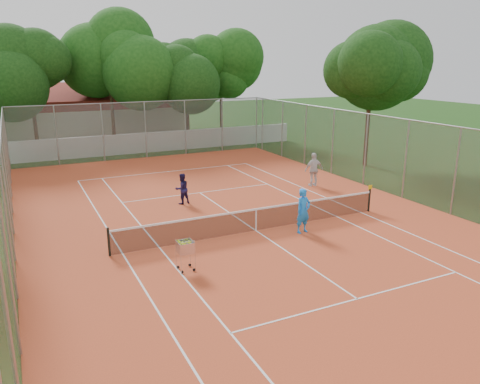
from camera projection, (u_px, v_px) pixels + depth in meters
name	position (u px, v px, depth m)	size (l,w,h in m)	color
ground	(256.00, 231.00, 19.30)	(120.00, 120.00, 0.00)	#15350E
court_pad	(256.00, 231.00, 19.30)	(18.00, 34.00, 0.02)	#C24A25
court_lines	(256.00, 231.00, 19.29)	(10.98, 23.78, 0.01)	white
tennis_net	(256.00, 219.00, 19.16)	(11.88, 0.10, 0.98)	black
perimeter_fence	(256.00, 184.00, 18.76)	(18.00, 34.00, 4.00)	slate
boundary_wall	(140.00, 143.00, 35.55)	(26.00, 0.30, 1.50)	white
clubhouse	(90.00, 113.00, 42.97)	(16.40, 9.00, 4.40)	beige
tropical_trees	(127.00, 84.00, 37.00)	(29.00, 19.00, 10.00)	black
player_near	(303.00, 211.00, 18.88)	(0.67, 0.44, 1.84)	#1B82EC
player_far_left	(182.00, 189.00, 22.75)	(0.73, 0.57, 1.51)	#1C1643
player_far_right	(314.00, 170.00, 25.94)	(1.10, 0.46, 1.88)	silver
ball_hopper	(186.00, 255.00, 15.51)	(0.54, 0.54, 1.12)	silver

